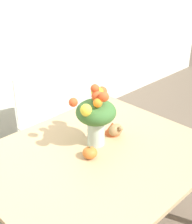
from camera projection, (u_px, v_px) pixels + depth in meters
name	position (u px, v px, depth m)	size (l,w,h in m)	color
dining_table	(97.00, 163.00, 2.04)	(1.44, 1.20, 0.75)	tan
flower_vase	(96.00, 114.00, 2.01)	(0.33, 0.28, 0.43)	#B2CCBC
pumpkin	(90.00, 153.00, 1.95)	(0.09, 0.09, 0.09)	orange
turkey_figurine	(114.00, 129.00, 2.20)	(0.11, 0.15, 0.09)	#A87A4C
dining_chair_near_window	(44.00, 124.00, 2.93)	(0.47, 0.47, 0.91)	silver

